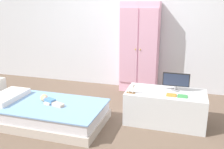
{
  "coord_description": "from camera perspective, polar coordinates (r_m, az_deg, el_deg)",
  "views": [
    {
      "loc": [
        0.99,
        -2.72,
        1.48
      ],
      "look_at": [
        0.05,
        0.36,
        0.56
      ],
      "focal_mm": 39.7,
      "sensor_mm": 36.0,
      "label": 1
    }
  ],
  "objects": [
    {
      "name": "rocking_horse_toy",
      "position": [
        3.06,
        4.58,
        -3.26
      ],
      "size": [
        0.1,
        0.04,
        0.13
      ],
      "color": "#8E6642",
      "rests_on": "tv_stand"
    },
    {
      "name": "wardrobe",
      "position": [
        4.24,
        6.35,
        6.12
      ],
      "size": [
        0.64,
        0.31,
        1.52
      ],
      "color": "#EFADCC",
      "rests_on": "ground_plane"
    },
    {
      "name": "ground_plane",
      "position": [
        3.26,
        -2.74,
        -11.26
      ],
      "size": [
        10.0,
        10.0,
        0.02
      ],
      "primitive_type": "cube",
      "color": "brown"
    },
    {
      "name": "doll",
      "position": [
        3.3,
        -14.56,
        -5.66
      ],
      "size": [
        0.38,
        0.2,
        0.1
      ],
      "color": "#4C84C6",
      "rests_on": "bed"
    },
    {
      "name": "pillow",
      "position": [
        3.59,
        -22.93,
        -4.67
      ],
      "size": [
        0.32,
        0.58,
        0.07
      ],
      "primitive_type": "cube",
      "color": "white",
      "rests_on": "bed"
    },
    {
      "name": "tv_monitor",
      "position": [
        3.22,
        14.53,
        -1.33
      ],
      "size": [
        0.33,
        0.1,
        0.23
      ],
      "color": "#99999E",
      "rests_on": "tv_stand"
    },
    {
      "name": "book_green",
      "position": [
        3.07,
        15.93,
        -4.83
      ],
      "size": [
        0.11,
        0.09,
        0.01
      ],
      "primitive_type": "cube",
      "color": "#429E51",
      "rests_on": "tv_stand"
    },
    {
      "name": "back_wall",
      "position": [
        4.41,
        4.09,
        14.27
      ],
      "size": [
        6.4,
        0.05,
        2.7
      ],
      "primitive_type": "cube",
      "color": "silver",
      "rests_on": "ground_plane"
    },
    {
      "name": "tv_stand",
      "position": [
        3.26,
        12.1,
        -7.37
      ],
      "size": [
        0.99,
        0.51,
        0.42
      ],
      "primitive_type": "cube",
      "color": "silver",
      "rests_on": "ground_plane"
    },
    {
      "name": "bed",
      "position": [
        3.34,
        -15.09,
        -8.54
      ],
      "size": [
        1.52,
        0.82,
        0.26
      ],
      "color": "beige",
      "rests_on": "ground_plane"
    },
    {
      "name": "book_orange",
      "position": [
        3.07,
        13.52,
        -4.62
      ],
      "size": [
        0.12,
        0.09,
        0.01
      ],
      "primitive_type": "cube",
      "color": "orange",
      "rests_on": "tv_stand"
    }
  ]
}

